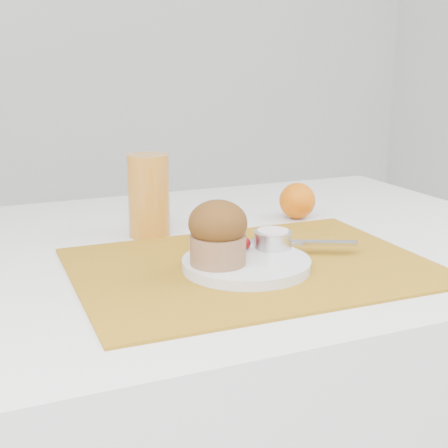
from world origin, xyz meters
name	(u,v)px	position (x,y,z in m)	size (l,w,h in m)	color
table	(197,446)	(0.00, 0.05, 0.38)	(1.20, 0.80, 0.75)	white
placemat	(252,266)	(0.04, -0.09, 0.75)	(0.50, 0.37, 0.00)	#A16E16
plate	(246,264)	(0.02, -0.10, 0.76)	(0.18, 0.18, 0.01)	silver
ramekin	(273,239)	(0.08, -0.07, 0.78)	(0.06, 0.06, 0.02)	silver
cream	(273,232)	(0.08, -0.07, 0.79)	(0.05, 0.05, 0.01)	white
raspberry_near	(244,243)	(0.03, -0.06, 0.78)	(0.02, 0.02, 0.02)	#530205
raspberry_far	(264,240)	(0.07, -0.06, 0.78)	(0.02, 0.02, 0.02)	#55020E
butter_knife	(292,242)	(0.11, -0.07, 0.77)	(0.20, 0.02, 0.00)	#B8BAC2
orange	(297,201)	(0.23, 0.13, 0.78)	(0.07, 0.07, 0.07)	orange
juice_glass	(149,196)	(-0.05, 0.13, 0.82)	(0.07, 0.07, 0.14)	orange
muffin	(218,233)	(-0.02, -0.11, 0.81)	(0.08, 0.08, 0.09)	#976B49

